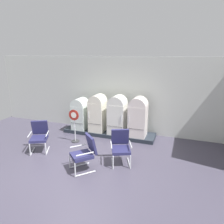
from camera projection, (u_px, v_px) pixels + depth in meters
ground at (74, 170)px, 6.35m from camera, size 12.00×10.00×0.05m
back_wall at (114, 94)px, 9.21m from camera, size 11.76×0.12×3.26m
display_plinth at (109, 133)px, 9.07m from camera, size 3.92×0.95×0.15m
refrigerator_0 at (80, 113)px, 9.17m from camera, size 0.62×0.69×1.37m
refrigerator_1 at (98, 112)px, 8.89m from camera, size 0.63×0.71×1.57m
refrigerator_2 at (117, 114)px, 8.60m from camera, size 0.69×0.71×1.60m
refrigerator_3 at (138, 116)px, 8.31m from camera, size 0.69×0.68×1.60m
armchair_left at (39, 135)px, 7.47m from camera, size 0.83×0.90×1.07m
armchair_right at (121, 145)px, 6.63m from camera, size 0.81×0.88×1.07m
armchair_center at (85, 151)px, 6.22m from camera, size 0.90×0.91×1.07m
sign_stand at (75, 127)px, 8.18m from camera, size 0.42×0.32×1.32m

